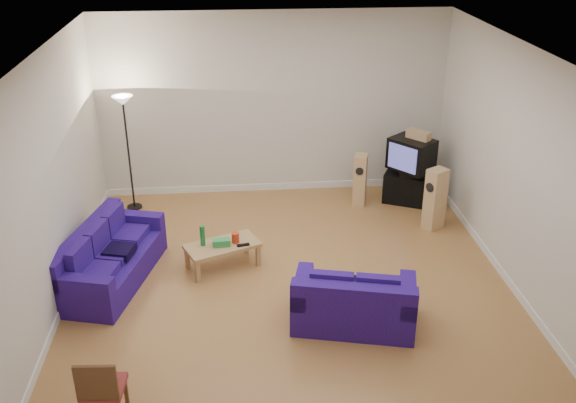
{
  "coord_description": "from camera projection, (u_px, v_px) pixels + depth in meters",
  "views": [
    {
      "loc": [
        -0.7,
        -7.43,
        4.84
      ],
      "look_at": [
        0.0,
        0.4,
        1.1
      ],
      "focal_mm": 40.0,
      "sensor_mm": 36.0,
      "label": 1
    }
  ],
  "objects": [
    {
      "name": "television",
      "position": [
        411.0,
        154.0,
        10.83
      ],
      "size": [
        0.84,
        0.86,
        0.54
      ],
      "rotation": [
        0.0,
        0.0,
        -0.87
      ],
      "color": "black",
      "rests_on": "av_receiver"
    },
    {
      "name": "tissue_box",
      "position": [
        221.0,
        242.0,
        9.06
      ],
      "size": [
        0.25,
        0.15,
        0.1
      ],
      "primitive_type": "cube",
      "rotation": [
        0.0,
        0.0,
        0.08
      ],
      "color": "green",
      "rests_on": "coffee_table"
    },
    {
      "name": "speaker_left",
      "position": [
        360.0,
        180.0,
        11.0
      ],
      "size": [
        0.28,
        0.32,
        0.91
      ],
      "rotation": [
        0.0,
        0.0,
        -0.32
      ],
      "color": "tan",
      "rests_on": "ground"
    },
    {
      "name": "remote",
      "position": [
        243.0,
        245.0,
        9.08
      ],
      "size": [
        0.19,
        0.09,
        0.02
      ],
      "primitive_type": "cube",
      "rotation": [
        0.0,
        0.0,
        0.23
      ],
      "color": "black",
      "rests_on": "coffee_table"
    },
    {
      "name": "tv_stand",
      "position": [
        410.0,
        188.0,
        11.15
      ],
      "size": [
        0.99,
        0.8,
        0.53
      ],
      "primitive_type": "cube",
      "rotation": [
        0.0,
        0.0,
        -0.44
      ],
      "color": "black",
      "rests_on": "ground"
    },
    {
      "name": "sofa_loveseat",
      "position": [
        354.0,
        306.0,
        7.9
      ],
      "size": [
        1.64,
        1.16,
        0.75
      ],
      "rotation": [
        0.0,
        0.0,
        -0.23
      ],
      "color": "#190555",
      "rests_on": "ground"
    },
    {
      "name": "floor_lamp",
      "position": [
        124.0,
        117.0,
        10.35
      ],
      "size": [
        0.34,
        0.34,
        1.98
      ],
      "color": "black",
      "rests_on": "ground"
    },
    {
      "name": "sofa_three_seat",
      "position": [
        108.0,
        262.0,
        8.85
      ],
      "size": [
        1.35,
        2.16,
        0.78
      ],
      "rotation": [
        0.0,
        0.0,
        -1.83
      ],
      "color": "#190555",
      "rests_on": "ground"
    },
    {
      "name": "bottle",
      "position": [
        202.0,
        236.0,
        9.03
      ],
      "size": [
        0.1,
        0.1,
        0.3
      ],
      "primitive_type": "cylinder",
      "rotation": [
        0.0,
        0.0,
        0.63
      ],
      "color": "#197233",
      "rests_on": "coffee_table"
    },
    {
      "name": "av_receiver",
      "position": [
        414.0,
        172.0,
        10.98
      ],
      "size": [
        0.56,
        0.5,
        0.11
      ],
      "primitive_type": "cube",
      "rotation": [
        0.0,
        0.0,
        -0.26
      ],
      "color": "black",
      "rests_on": "tv_stand"
    },
    {
      "name": "room",
      "position": [
        291.0,
        183.0,
        8.16
      ],
      "size": [
        6.01,
        6.51,
        3.21
      ],
      "color": "brown",
      "rests_on": "ground"
    },
    {
      "name": "speaker_right",
      "position": [
        435.0,
        199.0,
        10.17
      ],
      "size": [
        0.38,
        0.36,
        1.01
      ],
      "rotation": [
        0.0,
        0.0,
        -1.03
      ],
      "color": "tan",
      "rests_on": "ground"
    },
    {
      "name": "centre_speaker",
      "position": [
        419.0,
        135.0,
        10.71
      ],
      "size": [
        0.39,
        0.41,
        0.14
      ],
      "primitive_type": "cube",
      "rotation": [
        0.0,
        0.0,
        -0.85
      ],
      "color": "tan",
      "rests_on": "television"
    },
    {
      "name": "red_canister",
      "position": [
        235.0,
        238.0,
        9.14
      ],
      "size": [
        0.15,
        0.15,
        0.15
      ],
      "primitive_type": "cylinder",
      "rotation": [
        0.0,
        0.0,
        0.76
      ],
      "color": "red",
      "rests_on": "coffee_table"
    },
    {
      "name": "coffee_table",
      "position": [
        222.0,
        247.0,
        9.14
      ],
      "size": [
        1.15,
        0.88,
        0.37
      ],
      "rotation": [
        0.0,
        0.0,
        0.41
      ],
      "color": "tan",
      "rests_on": "ground"
    },
    {
      "name": "dining_chair",
      "position": [
        101.0,
        388.0,
        6.3
      ],
      "size": [
        0.43,
        0.43,
        0.85
      ],
      "rotation": [
        0.0,
        0.0,
        -0.06
      ],
      "color": "brown",
      "rests_on": "ground"
    }
  ]
}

